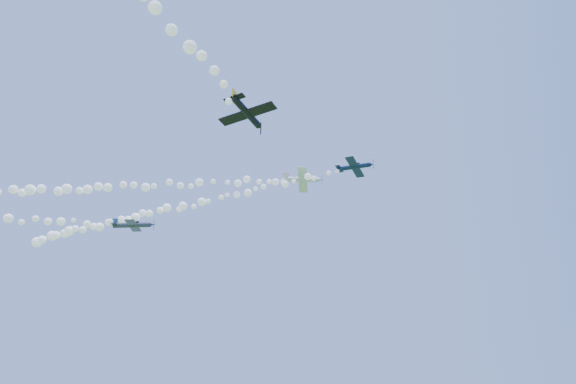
% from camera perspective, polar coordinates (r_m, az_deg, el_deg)
% --- Properties ---
extents(plane_white, '(7.84, 8.28, 2.89)m').
position_cam_1_polar(plane_white, '(91.95, 1.73, 1.49)').
color(plane_white, silver).
extents(smoke_trail_white, '(71.64, 13.88, 3.24)m').
position_cam_1_polar(smoke_trail_white, '(100.49, -20.83, 0.50)').
color(smoke_trail_white, white).
extents(plane_navy, '(6.88, 7.31, 2.69)m').
position_cam_1_polar(plane_navy, '(84.40, 7.94, 2.99)').
color(plane_navy, '#0D1D3C').
extents(smoke_trail_navy, '(72.61, 15.41, 2.72)m').
position_cam_1_polar(smoke_trail_navy, '(99.72, -14.02, -2.01)').
color(smoke_trail_navy, white).
extents(plane_grey, '(7.05, 7.35, 2.17)m').
position_cam_1_polar(plane_grey, '(84.74, -17.87, -3.75)').
color(plane_grey, '#33364A').
extents(plane_black, '(7.12, 6.72, 2.01)m').
position_cam_1_polar(plane_black, '(55.66, -4.85, 9.31)').
color(plane_black, black).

